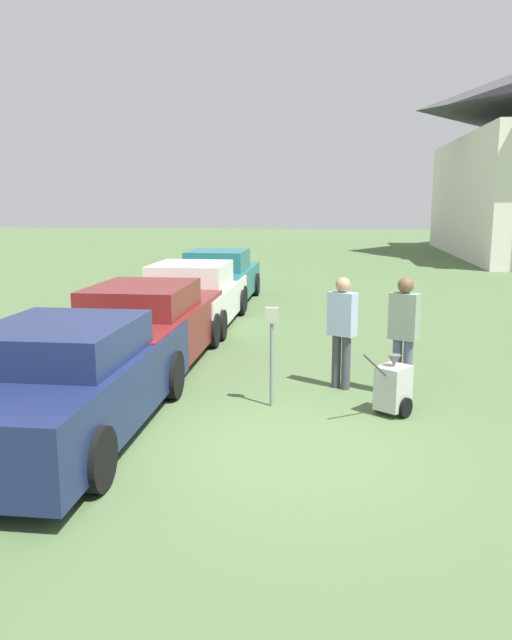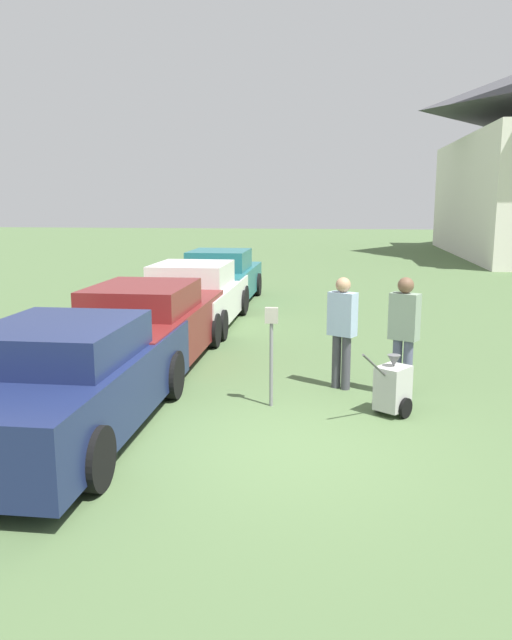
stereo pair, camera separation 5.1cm
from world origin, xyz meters
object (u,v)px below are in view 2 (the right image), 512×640
(person_supervisor, at_px, (404,329))
(parked_car_white, at_px, (194,297))
(parked_car_navy, at_px, (69,380))
(parked_car_maroon, at_px, (146,328))
(parked_car_teal, at_px, (221,278))
(person_worker, at_px, (342,326))
(parking_meter, at_px, (271,338))
(equipment_cart, at_px, (393,387))

(person_supervisor, bearing_deg, parked_car_white, -20.34)
(parked_car_navy, distance_m, parked_car_maroon, 3.25)
(parked_car_teal, bearing_deg, person_worker, -67.21)
(parked_car_white, bearing_deg, parked_car_teal, 90.03)
(parked_car_navy, relative_size, parked_car_white, 1.02)
(parked_car_maroon, height_order, person_supervisor, person_supervisor)
(parking_meter, distance_m, equipment_cart, 1.80)
(parking_meter, distance_m, person_supervisor, 2.02)
(parked_car_maroon, xyz_separation_m, parked_car_white, (-0.00, 3.75, -0.02))
(parked_car_navy, height_order, equipment_cart, parked_car_navy)
(person_supervisor, distance_m, equipment_cart, 1.09)
(parked_car_navy, xyz_separation_m, person_supervisor, (4.29, 2.08, 0.34))
(parked_car_maroon, height_order, parked_car_white, parked_car_white)
(parked_car_navy, xyz_separation_m, parked_car_maroon, (-0.00, 3.25, 0.01))
(parking_meter, height_order, person_supervisor, person_supervisor)
(person_supervisor, bearing_deg, equipment_cart, 104.71)
(person_supervisor, height_order, equipment_cart, person_supervisor)
(parked_car_maroon, relative_size, equipment_cart, 5.16)
(parked_car_navy, distance_m, person_worker, 4.15)
(person_supervisor, bearing_deg, parked_car_teal, -34.33)
(parked_car_white, height_order, parked_car_teal, parked_car_teal)
(parked_car_navy, distance_m, parked_car_teal, 10.46)
(parked_car_teal, xyz_separation_m, person_worker, (3.39, -8.09, 0.30))
(parked_car_white, xyz_separation_m, equipment_cart, (4.08, -5.77, -0.30))
(parked_car_teal, xyz_separation_m, parking_meter, (2.40, -9.08, 0.29))
(parked_car_maroon, xyz_separation_m, person_worker, (3.39, -0.87, 0.30))
(parked_car_teal, distance_m, parking_meter, 9.39)
(parked_car_white, bearing_deg, person_supervisor, -48.87)
(person_worker, relative_size, person_supervisor, 0.97)
(parked_car_white, distance_m, equipment_cart, 7.08)
(equipment_cart, bearing_deg, parked_car_white, 161.37)
(parked_car_maroon, distance_m, parking_meter, 3.05)
(parked_car_teal, bearing_deg, equipment_cart, -66.13)
(parked_car_white, relative_size, person_supervisor, 2.66)
(parked_car_maroon, bearing_deg, equipment_cart, -26.36)
(parked_car_maroon, relative_size, parking_meter, 3.59)
(parking_meter, xyz_separation_m, person_supervisor, (1.90, 0.69, 0.04))
(person_supervisor, bearing_deg, parking_meter, 48.54)
(parking_meter, relative_size, person_worker, 0.82)
(parked_car_navy, relative_size, person_supervisor, 2.71)
(parked_car_maroon, bearing_deg, parked_car_navy, -89.97)
(parked_car_navy, distance_m, person_supervisor, 4.78)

